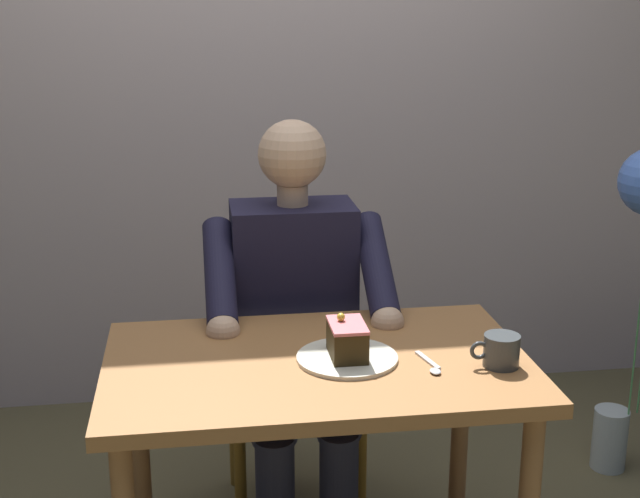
{
  "coord_description": "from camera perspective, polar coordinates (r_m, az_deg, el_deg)",
  "views": [
    {
      "loc": [
        0.28,
        1.96,
        1.6
      ],
      "look_at": [
        -0.02,
        -0.1,
        1.0
      ],
      "focal_mm": 49.3,
      "sensor_mm": 36.0,
      "label": 1
    }
  ],
  "objects": [
    {
      "name": "cafe_rear_panel",
      "position": [
        3.44,
        -3.78,
        14.5
      ],
      "size": [
        6.4,
        0.12,
        3.0
      ],
      "primitive_type": "cube",
      "color": "#B9A9AD",
      "rests_on": "ground"
    },
    {
      "name": "dining_table",
      "position": [
        2.2,
        -0.18,
        -9.63
      ],
      "size": [
        1.03,
        0.64,
        0.75
      ],
      "color": "#966336",
      "rests_on": "ground"
    },
    {
      "name": "chair",
      "position": [
        2.79,
        -1.93,
        -6.76
      ],
      "size": [
        0.42,
        0.42,
        0.92
      ],
      "color": "olive",
      "rests_on": "ground"
    },
    {
      "name": "seated_person",
      "position": [
        2.57,
        -1.52,
        -5.2
      ],
      "size": [
        0.53,
        0.58,
        1.26
      ],
      "color": "#1C1A31",
      "rests_on": "ground"
    },
    {
      "name": "dessert_plate",
      "position": [
        2.15,
        1.77,
        -7.08
      ],
      "size": [
        0.25,
        0.25,
        0.01
      ],
      "primitive_type": "cylinder",
      "color": "silver",
      "rests_on": "dining_table"
    },
    {
      "name": "cake_slice",
      "position": [
        2.13,
        1.78,
        -5.89
      ],
      "size": [
        0.09,
        0.13,
        0.1
      ],
      "color": "#302410",
      "rests_on": "dessert_plate"
    },
    {
      "name": "coffee_cup",
      "position": [
        2.14,
        11.65,
        -6.44
      ],
      "size": [
        0.12,
        0.09,
        0.08
      ],
      "color": "#3A3F41",
      "rests_on": "dining_table"
    },
    {
      "name": "dessert_spoon",
      "position": [
        2.12,
        7.26,
        -7.55
      ],
      "size": [
        0.04,
        0.14,
        0.01
      ],
      "color": "silver",
      "rests_on": "dining_table"
    }
  ]
}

